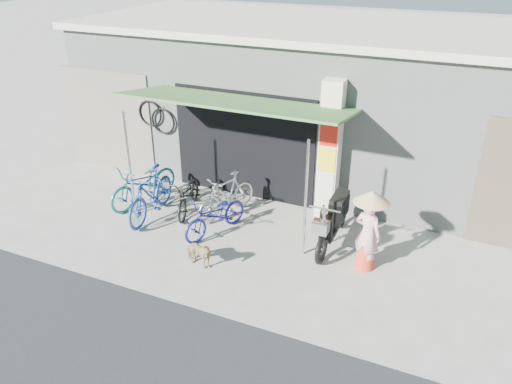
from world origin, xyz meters
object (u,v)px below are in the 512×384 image
at_px(bike_blue, 151,194).
at_px(bike_navy, 216,215).
at_px(street_dog, 198,254).
at_px(bike_teal, 144,183).
at_px(bike_silver, 227,195).
at_px(bike_black, 189,194).
at_px(moped, 334,220).
at_px(nun, 368,230).

xyz_separation_m(bike_blue, bike_navy, (1.60, -0.06, -0.13)).
bearing_deg(street_dog, bike_navy, 21.66).
bearing_deg(bike_teal, bike_silver, 20.43).
bearing_deg(bike_navy, bike_teal, -174.42).
distance_m(bike_blue, bike_black, 0.83).
distance_m(bike_teal, bike_black, 1.14).
distance_m(bike_teal, bike_navy, 2.19).
height_order(bike_black, bike_silver, bike_silver).
relative_size(bike_teal, street_dog, 2.89).
height_order(bike_navy, moped, moped).
height_order(street_dog, nun, nun).
relative_size(bike_blue, moped, 0.91).
bearing_deg(bike_teal, street_dog, -22.28).
bearing_deg(bike_silver, nun, 7.23).
bearing_deg(moped, bike_black, -179.53).
distance_m(moped, nun, 1.00).
xyz_separation_m(bike_black, moped, (3.28, 0.02, 0.11)).
bearing_deg(bike_silver, bike_navy, -60.11).
xyz_separation_m(bike_teal, bike_silver, (1.98, 0.24, -0.01)).
relative_size(bike_black, bike_silver, 0.96).
xyz_separation_m(bike_teal, bike_navy, (2.12, -0.54, -0.08)).
height_order(bike_silver, bike_navy, bike_silver).
bearing_deg(nun, bike_black, 11.69).
bearing_deg(bike_silver, moped, 16.42).
distance_m(bike_silver, street_dog, 2.00).
distance_m(bike_silver, nun, 3.29).
bearing_deg(nun, moped, -17.05).
relative_size(bike_blue, street_dog, 2.82).
xyz_separation_m(bike_black, bike_silver, (0.85, 0.17, 0.08)).
xyz_separation_m(bike_blue, street_dog, (1.85, -1.23, -0.28)).
bearing_deg(bike_navy, moped, 35.27).
distance_m(bike_blue, nun, 4.67).
relative_size(bike_black, bike_navy, 0.98).
relative_size(bike_silver, nun, 1.03).
bearing_deg(bike_navy, bike_black, 168.29).
height_order(bike_navy, street_dog, bike_navy).
distance_m(bike_teal, moped, 4.41).
bearing_deg(bike_blue, street_dog, -38.80).
bearing_deg(bike_navy, bike_blue, -162.32).
xyz_separation_m(bike_silver, moped, (2.42, -0.16, 0.03)).
relative_size(bike_silver, bike_navy, 1.02).
relative_size(bike_teal, nun, 1.20).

